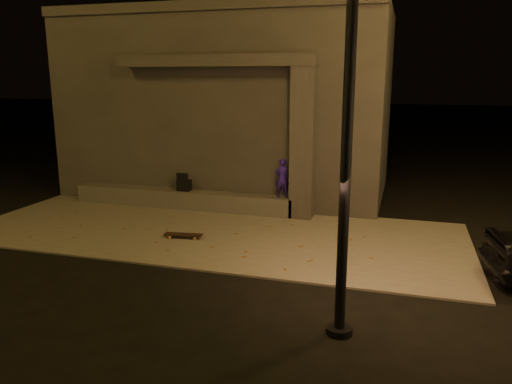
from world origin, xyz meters
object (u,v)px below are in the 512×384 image
(skateboarder, at_px, (282,178))
(backpack, at_px, (184,184))
(column, at_px, (303,144))
(skateboard, at_px, (183,235))
(street_lamp_0, at_px, (351,45))

(skateboarder, relative_size, backpack, 2.00)
(column, distance_m, skateboard, 3.61)
(skateboarder, distance_m, backpack, 2.66)
(column, relative_size, skateboard, 4.26)
(column, xyz_separation_m, street_lamp_0, (1.63, -5.45, 1.92))
(column, bearing_deg, backpack, 180.00)
(backpack, bearing_deg, street_lamp_0, -48.79)
(skateboard, bearing_deg, street_lamp_0, -47.53)
(skateboard, bearing_deg, skateboarder, 48.62)
(backpack, distance_m, skateboard, 2.68)
(skateboarder, bearing_deg, column, 163.82)
(backpack, bearing_deg, skateboarder, 0.01)
(column, relative_size, street_lamp_0, 0.55)
(column, relative_size, skateboarder, 3.70)
(street_lamp_0, bearing_deg, column, 106.67)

